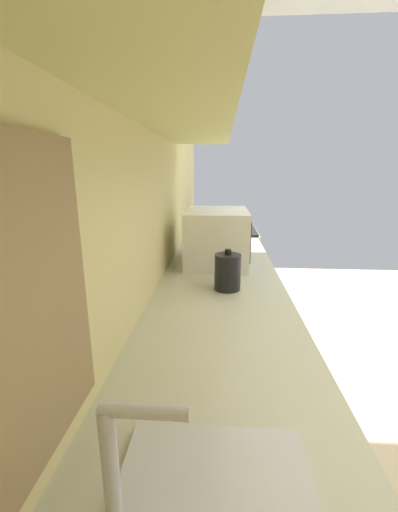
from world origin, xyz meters
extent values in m
cube|color=#E2D186|center=(0.00, 1.68, 1.42)|extent=(3.89, 0.12, 2.85)
cube|color=#E2D07E|center=(-0.45, 1.32, 0.43)|extent=(2.83, 0.60, 0.86)
cube|color=#B5B59C|center=(-0.45, 1.32, 0.87)|extent=(2.86, 0.63, 0.02)
cube|color=#332819|center=(-0.45, 1.01, 0.43)|extent=(0.01, 0.01, 0.79)
cube|color=#332819|center=(0.02, 1.01, 0.43)|extent=(0.01, 0.01, 0.79)
cube|color=#332819|center=(0.49, 1.01, 0.43)|extent=(0.01, 0.01, 0.79)
cube|color=#DFD883|center=(-0.45, 1.45, 1.94)|extent=(2.04, 0.34, 0.71)
cube|color=#B7BABF|center=(1.32, 1.30, 0.44)|extent=(0.70, 0.64, 0.88)
cube|color=black|center=(1.32, 0.97, 0.40)|extent=(0.55, 0.01, 0.49)
cube|color=black|center=(1.32, 1.30, 0.89)|extent=(0.67, 0.61, 0.02)
cube|color=#B7BABF|center=(1.32, 1.60, 0.97)|extent=(0.67, 0.04, 0.18)
cylinder|color=#38383D|center=(1.17, 1.18, 0.91)|extent=(0.11, 0.11, 0.01)
cylinder|color=#38383D|center=(1.48, 1.18, 0.91)|extent=(0.11, 0.11, 0.01)
cylinder|color=#38383D|center=(1.17, 1.41, 0.91)|extent=(0.11, 0.11, 0.01)
cylinder|color=#38383D|center=(1.48, 1.41, 0.91)|extent=(0.11, 0.11, 0.01)
cylinder|color=#B7BABF|center=(-1.30, 1.46, 1.01)|extent=(0.02, 0.02, 0.22)
cylinder|color=#B7BABF|center=(-1.30, 1.41, 1.12)|extent=(0.02, 0.12, 0.02)
cube|color=white|center=(0.23, 1.34, 1.04)|extent=(0.47, 0.36, 0.32)
cube|color=black|center=(0.18, 1.15, 1.04)|extent=(0.29, 0.01, 0.22)
cube|color=#2D2D33|center=(0.41, 1.15, 1.04)|extent=(0.08, 0.01, 0.22)
cylinder|color=gold|center=(0.68, 1.28, 0.91)|extent=(0.18, 0.18, 0.05)
cylinder|color=#EDC04B|center=(0.68, 1.28, 0.92)|extent=(0.15, 0.15, 0.02)
cylinder|color=black|center=(-0.22, 1.28, 0.97)|extent=(0.12, 0.12, 0.17)
cylinder|color=black|center=(-0.22, 1.28, 1.06)|extent=(0.03, 0.03, 0.02)
cylinder|color=black|center=(-0.15, 1.28, 1.00)|extent=(0.08, 0.02, 0.05)
camera|label=1|loc=(-1.64, 1.32, 1.43)|focal=22.42mm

